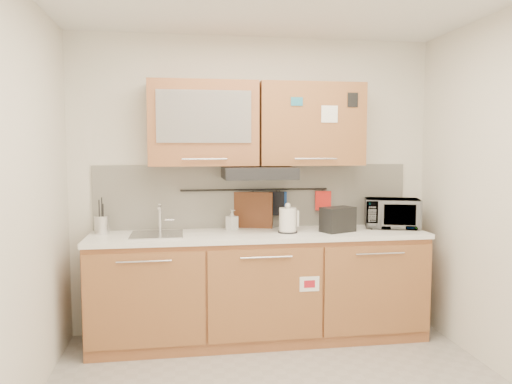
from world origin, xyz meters
name	(u,v)px	position (x,y,z in m)	size (l,w,h in m)	color
wall_back	(254,185)	(0.00, 1.50, 1.30)	(3.20, 3.20, 0.00)	silver
wall_left	(7,208)	(-1.60, 0.00, 1.30)	(3.00, 3.00, 0.00)	silver
base_cabinet	(260,292)	(0.00, 1.19, 0.41)	(2.80, 0.64, 0.88)	#A4623A
countertop	(260,235)	(0.00, 1.19, 0.90)	(2.82, 0.62, 0.04)	white
backsplash	(254,196)	(0.00, 1.49, 1.20)	(2.80, 0.02, 0.56)	silver
upper_cabinets	(257,124)	(0.00, 1.32, 1.83)	(1.82, 0.37, 0.70)	#A4623A
range_hood	(259,173)	(0.00, 1.25, 1.42)	(0.60, 0.46, 0.10)	black
sink	(157,234)	(-0.85, 1.21, 0.92)	(0.42, 0.40, 0.26)	silver
utensil_rail	(255,190)	(0.00, 1.45, 1.26)	(0.02, 0.02, 1.30)	black
utensil_crock	(102,225)	(-1.30, 1.32, 1.00)	(0.15, 0.15, 0.30)	silver
kettle	(288,221)	(0.23, 1.15, 1.02)	(0.19, 0.18, 0.25)	silver
toaster	(338,219)	(0.66, 1.13, 1.03)	(0.32, 0.26, 0.21)	black
microwave	(392,213)	(1.21, 1.27, 1.05)	(0.47, 0.32, 0.26)	#999999
soap_bottle	(232,220)	(-0.22, 1.36, 1.01)	(0.08, 0.08, 0.18)	#999999
cutting_board	(253,216)	(-0.02, 1.44, 1.03)	(0.34, 0.03, 0.42)	brown
oven_mitt	(280,203)	(0.22, 1.44, 1.14)	(0.12, 0.03, 0.21)	navy
dark_pouch	(277,204)	(0.19, 1.44, 1.14)	(0.13, 0.04, 0.21)	black
pot_holder	(323,201)	(0.62, 1.44, 1.15)	(0.14, 0.02, 0.17)	red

